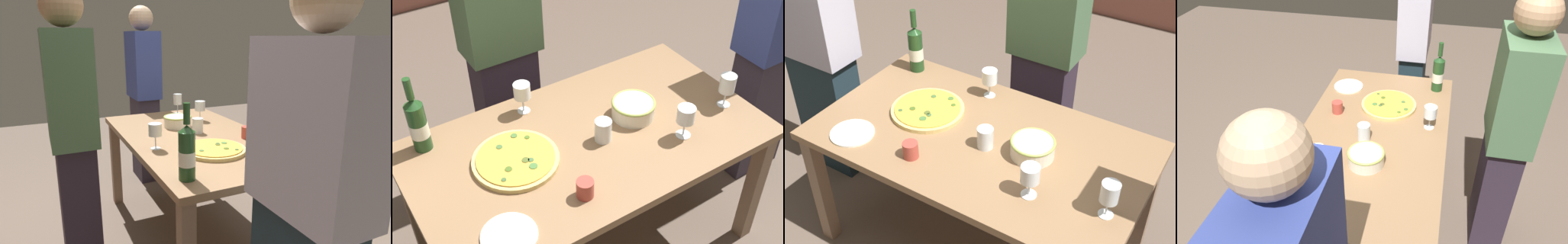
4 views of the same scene
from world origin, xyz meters
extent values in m
plane|color=brown|center=(0.00, 0.00, 0.00)|extent=(8.00, 8.00, 0.00)
cube|color=#8E6A48|center=(0.00, 0.00, 0.73)|extent=(1.60, 0.90, 0.04)
cube|color=#866951|center=(-0.74, -0.40, 0.35)|extent=(0.07, 0.07, 0.71)
cube|color=#866951|center=(-0.74, 0.40, 0.35)|extent=(0.07, 0.07, 0.71)
cube|color=#866951|center=(0.74, 0.40, 0.35)|extent=(0.07, 0.07, 0.71)
cylinder|color=#D7BA6B|center=(-0.34, 0.04, 0.76)|extent=(0.37, 0.37, 0.02)
cylinder|color=gold|center=(-0.34, 0.04, 0.77)|extent=(0.33, 0.33, 0.01)
cylinder|color=#436C35|center=(-0.37, 0.13, 0.78)|extent=(0.03, 0.03, 0.00)
cylinder|color=#406132|center=(-0.44, -0.05, 0.78)|extent=(0.02, 0.02, 0.00)
cylinder|color=#486421|center=(-0.39, -0.01, 0.78)|extent=(0.03, 0.03, 0.00)
cylinder|color=#467234|center=(-0.28, 0.17, 0.78)|extent=(0.03, 0.03, 0.00)
cylinder|color=#4F6226|center=(-0.31, 0.00, 0.78)|extent=(0.03, 0.03, 0.00)
cylinder|color=#477637|center=(-0.30, -0.05, 0.78)|extent=(0.04, 0.04, 0.00)
cylinder|color=#466A23|center=(-0.24, 0.12, 0.78)|extent=(0.02, 0.02, 0.00)
cylinder|color=#436A39|center=(-0.29, -0.01, 0.78)|extent=(0.02, 0.02, 0.00)
cylinder|color=silver|center=(0.27, 0.02, 0.79)|extent=(0.20, 0.20, 0.08)
torus|color=#9DB153|center=(0.27, 0.02, 0.83)|extent=(0.21, 0.21, 0.01)
cylinder|color=#1F441E|center=(-0.63, 0.34, 0.87)|extent=(0.08, 0.08, 0.23)
cone|color=#1F441E|center=(-0.63, 0.34, 1.00)|extent=(0.08, 0.08, 0.04)
cylinder|color=#1F441E|center=(-0.63, 0.34, 1.07)|extent=(0.03, 0.03, 0.10)
cylinder|color=silver|center=(-0.63, 0.34, 0.85)|extent=(0.08, 0.08, 0.07)
cylinder|color=white|center=(-0.15, 0.33, 0.75)|extent=(0.06, 0.06, 0.00)
cylinder|color=white|center=(-0.15, 0.33, 0.79)|extent=(0.01, 0.01, 0.08)
cylinder|color=white|center=(-0.15, 0.33, 0.87)|extent=(0.08, 0.08, 0.07)
cylinder|color=white|center=(0.68, -0.15, 0.75)|extent=(0.06, 0.06, 0.00)
cylinder|color=white|center=(0.68, -0.15, 0.79)|extent=(0.01, 0.01, 0.08)
cylinder|color=white|center=(0.68, -0.15, 0.87)|extent=(0.08, 0.08, 0.09)
cylinder|color=white|center=(0.37, -0.21, 0.75)|extent=(0.07, 0.07, 0.00)
cylinder|color=white|center=(0.37, -0.21, 0.79)|extent=(0.01, 0.01, 0.08)
cylinder|color=white|center=(0.37, -0.21, 0.87)|extent=(0.08, 0.08, 0.08)
cylinder|color=maroon|center=(0.37, -0.21, 0.84)|extent=(0.07, 0.07, 0.03)
cylinder|color=#B24337|center=(-0.19, -0.28, 0.79)|extent=(0.07, 0.07, 0.08)
cylinder|color=white|center=(0.05, -0.04, 0.80)|extent=(0.08, 0.08, 0.10)
cylinder|color=white|center=(-0.54, -0.30, 0.76)|extent=(0.21, 0.21, 0.01)
cube|color=#2D2332|center=(-0.04, 0.78, 0.41)|extent=(0.34, 0.20, 0.82)
cube|color=#4A6E4B|center=(-0.04, 0.78, 1.13)|extent=(0.39, 0.24, 0.62)
cube|color=#1C2E37|center=(-1.17, 0.11, 0.40)|extent=(0.38, 0.20, 0.80)
cube|color=silver|center=(-1.17, 0.11, 1.10)|extent=(0.45, 0.24, 0.60)
camera|label=1|loc=(-1.99, 0.93, 1.40)|focal=31.21mm
camera|label=2|loc=(-0.94, -1.46, 2.29)|focal=47.71mm
camera|label=3|loc=(1.02, -1.64, 2.30)|focal=48.03mm
camera|label=4|loc=(1.80, 0.39, 2.14)|focal=34.55mm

